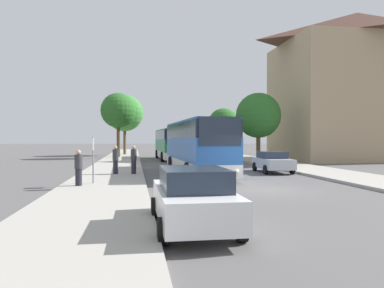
{
  "coord_description": "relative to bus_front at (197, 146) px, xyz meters",
  "views": [
    {
      "loc": [
        -5.55,
        -16.34,
        2.32
      ],
      "look_at": [
        -0.33,
        17.55,
        1.81
      ],
      "focal_mm": 35.0,
      "sensor_mm": 36.0,
      "label": 1
    }
  ],
  "objects": [
    {
      "name": "pedestrian_waiting_near",
      "position": [
        -4.06,
        -0.89,
        -0.81
      ],
      "size": [
        0.36,
        0.36,
        1.73
      ],
      "rotation": [
        0.0,
        0.0,
        5.55
      ],
      "color": "#23232D",
      "rests_on": "sidewalk_left"
    },
    {
      "name": "pedestrian_walking_back",
      "position": [
        -5.16,
        -0.73,
        -0.81
      ],
      "size": [
        0.36,
        0.36,
        1.73
      ],
      "rotation": [
        0.0,
        0.0,
        2.47
      ],
      "color": "#23232D",
      "rests_on": "sidewalk_left"
    },
    {
      "name": "parked_car_left_curb",
      "position": [
        -2.54,
        -14.67,
        -1.02
      ],
      "size": [
        1.99,
        4.42,
        1.58
      ],
      "rotation": [
        0.0,
        0.0,
        0.0
      ],
      "color": "silver",
      "rests_on": "ground_plane"
    },
    {
      "name": "parked_car_right_far",
      "position": [
        5.51,
        15.97,
        -1.03
      ],
      "size": [
        2.19,
        4.64,
        1.56
      ],
      "rotation": [
        0.0,
        0.0,
        3.1
      ],
      "color": "#233D9E",
      "rests_on": "ground_plane"
    },
    {
      "name": "ground_plane",
      "position": [
        1.54,
        -7.72,
        -1.83
      ],
      "size": [
        300.0,
        300.0,
        0.0
      ],
      "primitive_type": "plane",
      "color": "#565454",
      "rests_on": "ground"
    },
    {
      "name": "parked_car_right_near",
      "position": [
        5.29,
        0.27,
        -1.08
      ],
      "size": [
        2.16,
        4.37,
        1.43
      ],
      "rotation": [
        0.0,
        0.0,
        3.09
      ],
      "color": "#B7B7BC",
      "rests_on": "ground_plane"
    },
    {
      "name": "bus_middle",
      "position": [
        -0.08,
        16.48,
        -0.07
      ],
      "size": [
        2.98,
        11.54,
        3.28
      ],
      "rotation": [
        0.0,
        0.0,
        0.02
      ],
      "color": "silver",
      "rests_on": "ground_plane"
    },
    {
      "name": "sidewalk_left",
      "position": [
        -5.46,
        -7.72,
        -1.76
      ],
      "size": [
        4.0,
        120.0,
        0.15
      ],
      "primitive_type": "cube",
      "color": "#A39E93",
      "rests_on": "ground_plane"
    },
    {
      "name": "tree_left_far",
      "position": [
        -5.89,
        20.7,
        3.77
      ],
      "size": [
        4.11,
        4.11,
        7.53
      ],
      "color": "#513D23",
      "rests_on": "sidewalk_left"
    },
    {
      "name": "tree_right_near",
      "position": [
        7.75,
        10.43,
        2.69
      ],
      "size": [
        4.32,
        4.32,
        6.55
      ],
      "color": "#513D23",
      "rests_on": "sidewalk_right"
    },
    {
      "name": "bus_stop_sign",
      "position": [
        -6.0,
        -5.42,
        -0.27
      ],
      "size": [
        0.08,
        0.45,
        2.26
      ],
      "color": "gray",
      "rests_on": "sidewalk_left"
    },
    {
      "name": "tree_right_mid",
      "position": [
        8.44,
        27.46,
        2.51
      ],
      "size": [
        4.48,
        4.48,
        6.45
      ],
      "color": "#47331E",
      "rests_on": "sidewalk_right"
    },
    {
      "name": "pedestrian_waiting_far",
      "position": [
        -6.56,
        -6.29,
        -0.86
      ],
      "size": [
        0.36,
        0.36,
        1.64
      ],
      "rotation": [
        0.0,
        0.0,
        6.17
      ],
      "color": "#23232D",
      "rests_on": "sidewalk_left"
    },
    {
      "name": "bus_front",
      "position": [
        0.0,
        0.0,
        0.0
      ],
      "size": [
        3.03,
        11.91,
        3.43
      ],
      "rotation": [
        0.0,
        0.0,
        0.04
      ],
      "color": "silver",
      "rests_on": "ground_plane"
    },
    {
      "name": "building_right_background",
      "position": [
        19.99,
        13.56,
        6.18
      ],
      "size": [
        16.37,
        11.39,
        16.02
      ],
      "color": "tan",
      "rests_on": "ground_plane"
    },
    {
      "name": "tree_left_near",
      "position": [
        -5.33,
        27.87,
        3.96
      ],
      "size": [
        5.02,
        5.02,
        8.17
      ],
      "color": "brown",
      "rests_on": "sidewalk_left"
    }
  ]
}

